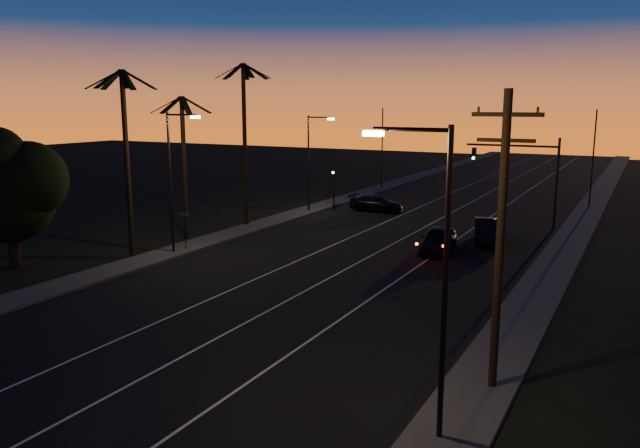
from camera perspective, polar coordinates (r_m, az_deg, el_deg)
The scene contains 23 objects.
ground at distance 20.93m, azimuth -27.13°, elevation -17.43°, with size 220.00×220.00×0.00m, color black.
road at distance 44.09m, azimuth 6.45°, elevation -1.58°, with size 20.00×170.00×0.01m, color black.
sidewalk_left at distance 49.18m, azimuth -5.77°, elevation -0.16°, with size 2.40×170.00×0.16m, color #31312F.
sidewalk_right at distance 41.43m, azimuth 21.03°, elevation -2.96°, with size 2.40×170.00×0.16m, color #31312F.
lane_stripe_left at distance 45.24m, azimuth 2.92°, elevation -1.18°, with size 0.12×160.00×0.01m, color silver.
lane_stripe_mid at distance 43.91m, azimuth 7.06°, elevation -1.63°, with size 0.12×160.00×0.01m, color silver.
lane_stripe_right at distance 42.83m, azimuth 11.44°, elevation -2.09°, with size 0.12×160.00×0.01m, color silver.
bushy_tree at distance 40.07m, azimuth -26.61°, elevation 3.30°, with size 6.30×5.30×8.30m.
palm_near at distance 39.92m, azimuth -17.33°, elevation 6.95°, with size 4.25×4.16×11.53m.
palm_mid at distance 44.79m, azimuth -12.35°, elevation 6.52°, with size 4.25×4.16×10.03m.
palm_far at distance 48.86m, azimuth -6.93°, elevation 8.64°, with size 4.25×4.16×12.53m.
streetlight_left_near at distance 40.23m, azimuth -13.25°, elevation 4.67°, with size 2.55×0.26×9.00m.
streetlight_left_far at distance 55.02m, azimuth -0.77°, elevation 6.31°, with size 2.55×0.26×8.50m.
streetlight_right_near at distance 17.36m, azimuth 10.50°, elevation -3.27°, with size 2.55×0.26×9.00m.
street_sign at distance 41.58m, azimuth -12.23°, elevation -0.20°, with size 0.70×0.06×2.60m.
utility_pole at distance 20.93m, azimuth 16.17°, elevation -1.11°, with size 2.20×0.28×10.00m.
signal_mast at distance 51.03m, azimuth 18.28°, elevation 5.08°, with size 7.10×0.41×7.00m.
signal_post at distance 56.43m, azimuth 1.26°, elevation 4.21°, with size 0.28×0.37×4.20m.
far_pole_left at distance 70.52m, azimuth 5.70°, elevation 6.83°, with size 0.14×0.14×9.00m, color black.
far_pole_right at distance 62.47m, azimuth 23.68°, elevation 5.44°, with size 0.14×0.14×9.00m, color black.
lead_car at distance 41.20m, azimuth 10.77°, elevation -1.41°, with size 2.53×5.56×1.64m.
right_car at distance 45.07m, azimuth 15.02°, elevation -0.57°, with size 2.82×5.08×1.59m.
cross_car at distance 56.06m, azimuth 5.16°, elevation 1.89°, with size 4.89×1.99×1.42m.
Camera 1 is at (15.66, -10.09, 9.54)m, focal length 35.00 mm.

